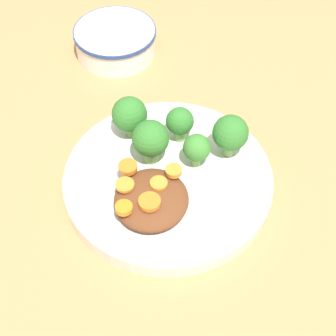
% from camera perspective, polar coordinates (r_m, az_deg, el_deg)
% --- Properties ---
extents(ground_plane, '(4.00, 4.00, 0.00)m').
position_cam_1_polar(ground_plane, '(0.70, 0.00, -1.82)').
color(ground_plane, tan).
extents(plate, '(0.26, 0.26, 0.02)m').
position_cam_1_polar(plate, '(0.69, 0.00, -1.15)').
color(plate, silver).
rests_on(plate, ground_plane).
extents(dip_bowl, '(0.12, 0.12, 0.04)m').
position_cam_1_polar(dip_bowl, '(0.87, -5.37, 12.83)').
color(dip_bowl, white).
rests_on(dip_bowl, ground_plane).
extents(stew_mound, '(0.09, 0.09, 0.02)m').
position_cam_1_polar(stew_mound, '(0.65, -1.70, -3.22)').
color(stew_mound, brown).
rests_on(stew_mound, plate).
extents(broccoli_floret_0, '(0.05, 0.05, 0.06)m').
position_cam_1_polar(broccoli_floret_0, '(0.71, -3.93, 5.42)').
color(broccoli_floret_0, '#759E51').
rests_on(broccoli_floret_0, plate).
extents(broccoli_floret_1, '(0.04, 0.04, 0.05)m').
position_cam_1_polar(broccoli_floret_1, '(0.70, 1.21, 4.66)').
color(broccoli_floret_1, '#7FA85B').
rests_on(broccoli_floret_1, plate).
extents(broccoli_floret_2, '(0.04, 0.04, 0.06)m').
position_cam_1_polar(broccoli_floret_2, '(0.68, 6.36, 3.50)').
color(broccoli_floret_2, '#7FA85B').
rests_on(broccoli_floret_2, plate).
extents(broccoli_floret_3, '(0.03, 0.03, 0.05)m').
position_cam_1_polar(broccoli_floret_3, '(0.67, 2.94, 1.99)').
color(broccoli_floret_3, '#7FA85B').
rests_on(broccoli_floret_3, plate).
extents(broccoli_floret_4, '(0.05, 0.05, 0.06)m').
position_cam_1_polar(broccoli_floret_4, '(0.67, -1.78, 2.90)').
color(broccoli_floret_4, '#7FA85B').
rests_on(broccoli_floret_4, plate).
extents(carrot_slice_0, '(0.02, 0.02, 0.00)m').
position_cam_1_polar(carrot_slice_0, '(0.64, -4.40, -1.72)').
color(carrot_slice_0, orange).
rests_on(carrot_slice_0, stew_mound).
extents(carrot_slice_1, '(0.03, 0.03, 0.01)m').
position_cam_1_polar(carrot_slice_1, '(0.62, -1.89, -3.47)').
color(carrot_slice_1, orange).
rests_on(carrot_slice_1, stew_mound).
extents(carrot_slice_2, '(0.02, 0.02, 0.00)m').
position_cam_1_polar(carrot_slice_2, '(0.64, -0.95, -1.58)').
color(carrot_slice_2, orange).
rests_on(carrot_slice_2, stew_mound).
extents(carrot_slice_3, '(0.02, 0.02, 0.01)m').
position_cam_1_polar(carrot_slice_3, '(0.65, 0.57, -0.29)').
color(carrot_slice_3, orange).
rests_on(carrot_slice_3, stew_mound).
extents(carrot_slice_4, '(0.02, 0.02, 0.01)m').
position_cam_1_polar(carrot_slice_4, '(0.62, -4.51, -4.05)').
color(carrot_slice_4, orange).
rests_on(carrot_slice_4, stew_mound).
extents(carrot_slice_5, '(0.02, 0.02, 0.01)m').
position_cam_1_polar(carrot_slice_5, '(0.66, -4.10, 0.11)').
color(carrot_slice_5, orange).
rests_on(carrot_slice_5, stew_mound).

